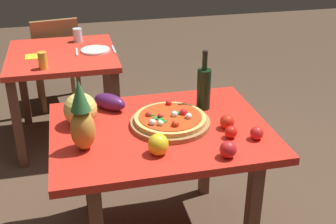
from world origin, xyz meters
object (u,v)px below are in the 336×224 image
(background_table, at_px, (63,68))
(drinking_glass_juice, at_px, (43,60))
(dining_chair, at_px, (56,57))
(tomato_near_board, at_px, (227,122))
(pizza_board, at_px, (170,123))
(display_table, at_px, (161,144))
(dinner_plate, at_px, (95,50))
(napkin_folded, at_px, (35,56))
(tomato_beside_pepper, at_px, (228,149))
(bell_pepper, at_px, (158,145))
(eggplant, at_px, (110,102))
(tomato_by_bottle, at_px, (257,133))
(knife_utensil, at_px, (114,49))
(tomato_at_corner, at_px, (231,132))
(drinking_glass_water, at_px, (78,35))
(pizza, at_px, (170,118))
(pineapple_left, at_px, (82,119))
(wine_bottle, at_px, (204,88))
(fork_utensil, at_px, (77,52))
(melon, at_px, (80,109))

(background_table, xyz_separation_m, drinking_glass_juice, (-0.12, -0.31, 0.18))
(background_table, bearing_deg, dining_chair, 95.57)
(tomato_near_board, bearing_deg, pizza_board, 159.31)
(display_table, relative_size, dinner_plate, 5.02)
(tomato_near_board, height_order, napkin_folded, tomato_near_board)
(background_table, relative_size, tomato_beside_pepper, 10.74)
(bell_pepper, height_order, napkin_folded, bell_pepper)
(background_table, distance_m, eggplant, 1.10)
(pizza_board, distance_m, drinking_glass_juice, 1.19)
(tomato_beside_pepper, height_order, tomato_by_bottle, tomato_beside_pepper)
(dining_chair, height_order, drinking_glass_juice, same)
(dining_chair, relative_size, knife_utensil, 4.72)
(tomato_at_corner, bearing_deg, tomato_beside_pepper, -114.64)
(bell_pepper, relative_size, drinking_glass_water, 0.98)
(bell_pepper, bearing_deg, pizza, 65.45)
(display_table, relative_size, knife_utensil, 6.14)
(dining_chair, height_order, pineapple_left, pineapple_left)
(knife_utensil, bearing_deg, napkin_folded, -177.84)
(tomato_at_corner, bearing_deg, pizza_board, 142.26)
(napkin_folded, bearing_deg, tomato_at_corner, -56.41)
(drinking_glass_juice, bearing_deg, napkin_folded, 104.18)
(eggplant, bearing_deg, drinking_glass_juice, 116.36)
(wine_bottle, xyz_separation_m, tomato_by_bottle, (0.15, -0.39, -0.09))
(wine_bottle, relative_size, fork_utensil, 1.85)
(pizza, xyz_separation_m, napkin_folded, (-0.72, 1.27, -0.04))
(background_table, xyz_separation_m, pineapple_left, (0.08, -1.45, 0.27))
(bell_pepper, distance_m, eggplant, 0.54)
(tomato_beside_pepper, height_order, drinking_glass_juice, drinking_glass_juice)
(wine_bottle, height_order, bell_pepper, wine_bottle)
(tomato_at_corner, bearing_deg, dinner_plate, 109.48)
(fork_utensil, bearing_deg, eggplant, -81.27)
(display_table, height_order, tomato_near_board, tomato_near_board)
(eggplant, bearing_deg, pineapple_left, -112.61)
(dining_chair, height_order, wine_bottle, wine_bottle)
(wine_bottle, xyz_separation_m, bell_pepper, (-0.35, -0.42, -0.08))
(bell_pepper, bearing_deg, tomato_at_corner, 9.57)
(napkin_folded, bearing_deg, drinking_glass_juice, -75.82)
(dining_chair, distance_m, drinking_glass_juice, 1.01)
(tomato_at_corner, height_order, tomato_near_board, tomato_near_board)
(pineapple_left, xyz_separation_m, napkin_folded, (-0.27, 1.41, -0.15))
(melon, distance_m, drinking_glass_water, 1.47)
(tomato_by_bottle, bearing_deg, pineapple_left, 172.93)
(tomato_near_board, relative_size, drinking_glass_juice, 0.64)
(fork_utensil, bearing_deg, pizza_board, -70.83)
(tomato_beside_pepper, height_order, dinner_plate, tomato_beside_pepper)
(display_table, relative_size, drinking_glass_juice, 9.44)
(display_table, height_order, pizza, pizza)
(dining_chair, xyz_separation_m, dinner_plate, (0.32, -0.67, 0.26))
(knife_utensil, distance_m, napkin_folded, 0.59)
(pizza, xyz_separation_m, bell_pepper, (-0.12, -0.26, 0.01))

